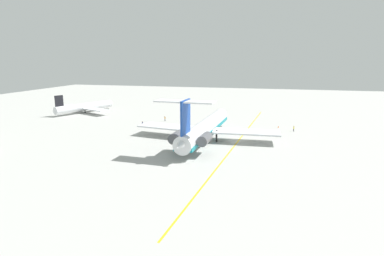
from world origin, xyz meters
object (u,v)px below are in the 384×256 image
(ground_crew_portside, at_px, (165,118))
(safety_cone_nose, at_px, (186,120))
(ground_crew_near_tail, at_px, (294,128))
(main_jetliner, at_px, (204,128))
(airliner_mid_left, at_px, (86,107))
(ground_crew_near_nose, at_px, (142,123))
(safety_cone_wingtip, at_px, (278,127))

(ground_crew_portside, bearing_deg, safety_cone_nose, -53.17)
(ground_crew_near_tail, bearing_deg, main_jetliner, -97.82)
(airliner_mid_left, bearing_deg, main_jetliner, -96.85)
(main_jetliner, relative_size, ground_crew_near_tail, 25.82)
(airliner_mid_left, relative_size, ground_crew_portside, 14.93)
(ground_crew_near_nose, distance_m, safety_cone_wingtip, 46.51)
(safety_cone_nose, relative_size, safety_cone_wingtip, 1.00)
(airliner_mid_left, distance_m, ground_crew_near_nose, 40.18)
(main_jetliner, relative_size, airliner_mid_left, 1.72)
(ground_crew_portside, xyz_separation_m, safety_cone_nose, (2.75, -7.38, -0.89))
(airliner_mid_left, height_order, safety_cone_nose, airliner_mid_left)
(ground_crew_near_nose, bearing_deg, main_jetliner, -61.83)
(airliner_mid_left, relative_size, safety_cone_wingtip, 49.89)
(ground_crew_near_nose, height_order, safety_cone_wingtip, ground_crew_near_nose)
(ground_crew_near_nose, distance_m, ground_crew_portside, 11.13)
(safety_cone_nose, bearing_deg, airliner_mid_left, 80.93)
(safety_cone_wingtip, bearing_deg, ground_crew_near_tail, -136.53)
(ground_crew_near_nose, relative_size, ground_crew_near_tail, 0.96)
(main_jetliner, height_order, ground_crew_portside, main_jetliner)
(main_jetliner, distance_m, airliner_mid_left, 68.92)
(airliner_mid_left, bearing_deg, safety_cone_nose, -75.77)
(airliner_mid_left, relative_size, ground_crew_near_nose, 15.64)
(ground_crew_near_nose, bearing_deg, ground_crew_near_tail, -27.34)
(ground_crew_portside, bearing_deg, airliner_mid_left, 91.87)
(ground_crew_near_nose, distance_m, safety_cone_nose, 17.67)
(ground_crew_near_nose, height_order, ground_crew_portside, ground_crew_portside)
(airliner_mid_left, bearing_deg, ground_crew_near_tail, -77.53)
(airliner_mid_left, bearing_deg, safety_cone_wingtip, -74.74)
(safety_cone_wingtip, bearing_deg, safety_cone_nose, 83.41)
(main_jetliner, distance_m, safety_cone_nose, 30.19)
(ground_crew_portside, bearing_deg, ground_crew_near_tail, -81.15)
(ground_crew_near_tail, height_order, safety_cone_wingtip, ground_crew_near_tail)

